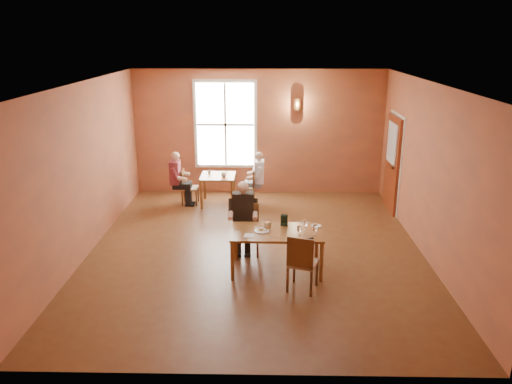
{
  "coord_description": "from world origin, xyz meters",
  "views": [
    {
      "loc": [
        0.18,
        -8.37,
        3.79
      ],
      "look_at": [
        0.0,
        0.2,
        1.05
      ],
      "focal_mm": 35.0,
      "sensor_mm": 36.0,
      "label": 1
    }
  ],
  "objects_px": {
    "main_table": "(276,251)",
    "chair_diner_maroon": "(190,187)",
    "diner_main": "(247,222)",
    "diner_maroon": "(188,179)",
    "chair_diner_main": "(248,230)",
    "chair_diner_white": "(246,186)",
    "second_table": "(218,190)",
    "diner_white": "(248,180)",
    "chair_empty": "(303,262)"
  },
  "relations": [
    {
      "from": "main_table",
      "to": "diner_white",
      "type": "relative_size",
      "value": 1.26
    },
    {
      "from": "diner_main",
      "to": "diner_maroon",
      "type": "bearing_deg",
      "value": -62.05
    },
    {
      "from": "main_table",
      "to": "chair_diner_white",
      "type": "height_order",
      "value": "chair_diner_white"
    },
    {
      "from": "diner_main",
      "to": "diner_white",
      "type": "distance_m",
      "value": 2.75
    },
    {
      "from": "diner_maroon",
      "to": "second_table",
      "type": "bearing_deg",
      "value": 90.0
    },
    {
      "from": "chair_diner_main",
      "to": "chair_diner_white",
      "type": "bearing_deg",
      "value": -87.28
    },
    {
      "from": "main_table",
      "to": "chair_diner_main",
      "type": "height_order",
      "value": "chair_diner_main"
    },
    {
      "from": "diner_main",
      "to": "second_table",
      "type": "xyz_separation_m",
      "value": [
        -0.78,
        2.75,
        -0.28
      ]
    },
    {
      "from": "chair_diner_main",
      "to": "second_table",
      "type": "bearing_deg",
      "value": -74.02
    },
    {
      "from": "main_table",
      "to": "diner_main",
      "type": "height_order",
      "value": "diner_main"
    },
    {
      "from": "second_table",
      "to": "diner_white",
      "type": "bearing_deg",
      "value": 0.0
    },
    {
      "from": "chair_diner_white",
      "to": "diner_white",
      "type": "xyz_separation_m",
      "value": [
        0.03,
        0.0,
        0.16
      ]
    },
    {
      "from": "diner_white",
      "to": "chair_diner_maroon",
      "type": "height_order",
      "value": "diner_white"
    },
    {
      "from": "chair_empty",
      "to": "chair_diner_maroon",
      "type": "distance_m",
      "value": 4.63
    },
    {
      "from": "chair_diner_white",
      "to": "diner_maroon",
      "type": "relative_size",
      "value": 0.7
    },
    {
      "from": "chair_diner_main",
      "to": "second_table",
      "type": "height_order",
      "value": "chair_diner_main"
    },
    {
      "from": "diner_white",
      "to": "diner_maroon",
      "type": "relative_size",
      "value": 0.97
    },
    {
      "from": "chair_empty",
      "to": "second_table",
      "type": "distance_m",
      "value": 4.34
    },
    {
      "from": "second_table",
      "to": "diner_maroon",
      "type": "relative_size",
      "value": 0.64
    },
    {
      "from": "chair_diner_main",
      "to": "diner_maroon",
      "type": "xyz_separation_m",
      "value": [
        -1.46,
        2.72,
        0.16
      ]
    },
    {
      "from": "second_table",
      "to": "diner_white",
      "type": "xyz_separation_m",
      "value": [
        0.68,
        0.0,
        0.25
      ]
    },
    {
      "from": "diner_main",
      "to": "chair_diner_white",
      "type": "height_order",
      "value": "diner_main"
    },
    {
      "from": "chair_empty",
      "to": "chair_diner_maroon",
      "type": "relative_size",
      "value": 1.15
    },
    {
      "from": "chair_diner_maroon",
      "to": "diner_maroon",
      "type": "distance_m",
      "value": 0.21
    },
    {
      "from": "main_table",
      "to": "diner_main",
      "type": "xyz_separation_m",
      "value": [
        -0.5,
        0.62,
        0.27
      ]
    },
    {
      "from": "diner_white",
      "to": "diner_maroon",
      "type": "height_order",
      "value": "diner_maroon"
    },
    {
      "from": "chair_diner_maroon",
      "to": "diner_maroon",
      "type": "height_order",
      "value": "diner_maroon"
    },
    {
      "from": "diner_main",
      "to": "chair_diner_maroon",
      "type": "bearing_deg",
      "value": -62.54
    },
    {
      "from": "main_table",
      "to": "chair_diner_maroon",
      "type": "relative_size",
      "value": 1.86
    },
    {
      "from": "diner_white",
      "to": "chair_diner_maroon",
      "type": "bearing_deg",
      "value": 90.0
    },
    {
      "from": "diner_white",
      "to": "diner_maroon",
      "type": "distance_m",
      "value": 1.36
    },
    {
      "from": "chair_empty",
      "to": "second_table",
      "type": "bearing_deg",
      "value": 131.58
    },
    {
      "from": "main_table",
      "to": "chair_diner_main",
      "type": "xyz_separation_m",
      "value": [
        -0.5,
        0.65,
        0.1
      ]
    },
    {
      "from": "second_table",
      "to": "main_table",
      "type": "bearing_deg",
      "value": -69.22
    },
    {
      "from": "main_table",
      "to": "chair_diner_main",
      "type": "relative_size",
      "value": 1.67
    },
    {
      "from": "second_table",
      "to": "chair_diner_white",
      "type": "relative_size",
      "value": 0.91
    },
    {
      "from": "chair_diner_main",
      "to": "diner_main",
      "type": "relative_size",
      "value": 0.72
    },
    {
      "from": "chair_diner_main",
      "to": "chair_diner_white",
      "type": "relative_size",
      "value": 1.05
    },
    {
      "from": "chair_diner_maroon",
      "to": "diner_main",
      "type": "bearing_deg",
      "value": 27.46
    },
    {
      "from": "chair_diner_maroon",
      "to": "chair_diner_white",
      "type": "bearing_deg",
      "value": 90.0
    },
    {
      "from": "chair_diner_main",
      "to": "chair_empty",
      "type": "bearing_deg",
      "value": 124.84
    },
    {
      "from": "chair_diner_maroon",
      "to": "diner_white",
      "type": "bearing_deg",
      "value": 90.0
    },
    {
      "from": "chair_empty",
      "to": "diner_white",
      "type": "relative_size",
      "value": 0.78
    },
    {
      "from": "diner_main",
      "to": "chair_diner_maroon",
      "type": "xyz_separation_m",
      "value": [
        -1.43,
        2.75,
        -0.22
      ]
    },
    {
      "from": "chair_diner_white",
      "to": "chair_diner_main",
      "type": "bearing_deg",
      "value": -177.28
    },
    {
      "from": "chair_diner_white",
      "to": "main_table",
      "type": "bearing_deg",
      "value": -169.43
    },
    {
      "from": "chair_diner_main",
      "to": "diner_white",
      "type": "relative_size",
      "value": 0.76
    },
    {
      "from": "chair_empty",
      "to": "diner_white",
      "type": "height_order",
      "value": "diner_white"
    },
    {
      "from": "main_table",
      "to": "chair_diner_white",
      "type": "bearing_deg",
      "value": 100.57
    },
    {
      "from": "main_table",
      "to": "chair_diner_maroon",
      "type": "xyz_separation_m",
      "value": [
        -1.93,
        3.37,
        0.05
      ]
    }
  ]
}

